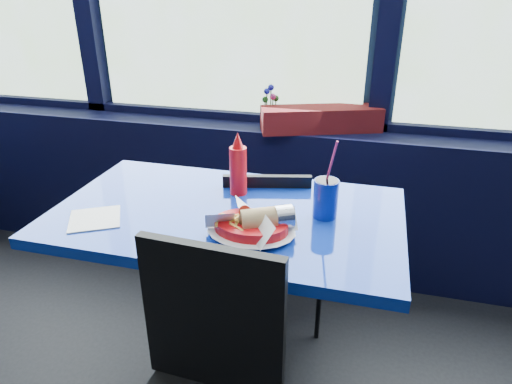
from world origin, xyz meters
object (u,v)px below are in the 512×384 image
object	(u,v)px
ketchup_bottle	(238,167)
near_table	(228,255)
planter_box	(321,119)
flower_vase	(270,115)
food_basket	(253,225)
soda_cup	(326,198)
chair_near_back	(277,240)

from	to	relation	value
ketchup_bottle	near_table	bearing A→B (deg)	-89.24
planter_box	ketchup_bottle	size ratio (longest dim) A/B	2.46
near_table	flower_vase	distance (m)	0.90
near_table	food_basket	distance (m)	0.28
planter_box	soda_cup	xyz separation A→B (m)	(0.12, -0.81, -0.04)
chair_near_back	soda_cup	size ratio (longest dim) A/B	2.84
planter_box	food_basket	world-z (taller)	planter_box
near_table	ketchup_bottle	size ratio (longest dim) A/B	5.02
soda_cup	planter_box	bearing A→B (deg)	98.69
food_basket	chair_near_back	bearing A→B (deg)	89.27
planter_box	food_basket	bearing A→B (deg)	-114.85
ketchup_bottle	planter_box	bearing A→B (deg)	73.20
planter_box	food_basket	distance (m)	0.99
flower_vase	soda_cup	distance (m)	0.89
flower_vase	soda_cup	size ratio (longest dim) A/B	0.76
food_basket	soda_cup	world-z (taller)	soda_cup
food_basket	ketchup_bottle	world-z (taller)	ketchup_bottle
planter_box	food_basket	size ratio (longest dim) A/B	2.24
chair_near_back	ketchup_bottle	xyz separation A→B (m)	(-0.11, -0.18, 0.40)
planter_box	chair_near_back	bearing A→B (deg)	-120.83
near_table	flower_vase	bearing A→B (deg)	93.13
near_table	food_basket	size ratio (longest dim) A/B	4.57
food_basket	near_table	bearing A→B (deg)	132.22
ketchup_bottle	soda_cup	xyz separation A→B (m)	(0.34, -0.10, -0.04)
chair_near_back	food_basket	xyz separation A→B (m)	(0.02, -0.46, 0.33)
flower_vase	food_basket	world-z (taller)	flower_vase
flower_vase	food_basket	xyz separation A→B (m)	(0.18, -0.98, -0.08)
near_table	soda_cup	xyz separation A→B (m)	(0.33, 0.05, 0.25)
planter_box	soda_cup	world-z (taller)	soda_cup
flower_vase	ketchup_bottle	bearing A→B (deg)	-86.36
chair_near_back	ketchup_bottle	bearing A→B (deg)	44.28
near_table	flower_vase	size ratio (longest dim) A/B	5.64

